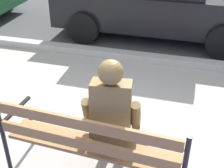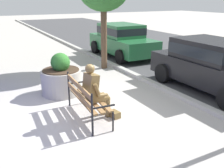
% 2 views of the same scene
% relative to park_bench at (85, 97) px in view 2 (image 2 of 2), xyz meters
% --- Properties ---
extents(ground_plane, '(80.00, 80.00, 0.00)m').
position_rel_park_bench_xyz_m(ground_plane, '(-0.14, 0.00, -0.54)').
color(ground_plane, '#ADA8A0').
extents(curb_stone, '(60.00, 0.20, 0.12)m').
position_rel_park_bench_xyz_m(curb_stone, '(-0.14, 2.90, -0.48)').
color(curb_stone, '#B2AFA8').
rests_on(curb_stone, ground).
extents(park_bench, '(1.83, 0.63, 0.95)m').
position_rel_park_bench_xyz_m(park_bench, '(0.00, 0.00, 0.00)').
color(park_bench, olive).
rests_on(park_bench, ground).
extents(bronze_statue_seated, '(0.60, 0.83, 1.37)m').
position_rel_park_bench_xyz_m(bronze_statue_seated, '(0.17, 0.21, 0.12)').
color(bronze_statue_seated, brown).
rests_on(bronze_statue_seated, ground).
extents(concrete_planter, '(1.20, 1.20, 1.25)m').
position_rel_park_bench_xyz_m(concrete_planter, '(-1.88, -0.00, -0.08)').
color(concrete_planter, '#A8A399').
rests_on(concrete_planter, ground).
extents(parked_car_green, '(4.11, 1.94, 1.56)m').
position_rel_park_bench_xyz_m(parked_car_green, '(-5.58, 4.23, 0.30)').
color(parked_car_green, '#236638').
rests_on(parked_car_green, ground).
extents(parked_car_black, '(4.11, 1.94, 1.56)m').
position_rel_park_bench_xyz_m(parked_car_black, '(-0.03, 4.23, 0.30)').
color(parked_car_black, black).
rests_on(parked_car_black, ground).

